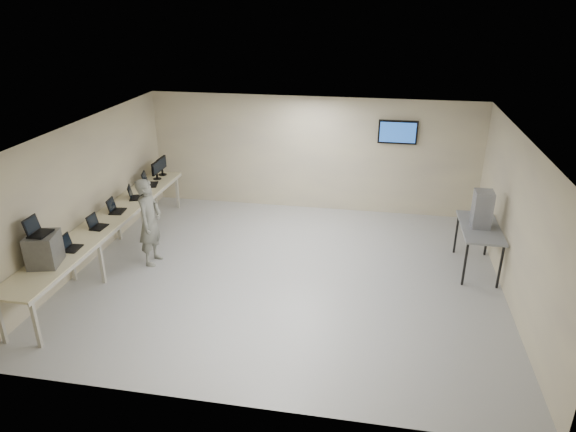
% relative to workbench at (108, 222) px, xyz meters
% --- Properties ---
extents(room, '(8.01, 7.01, 2.81)m').
position_rel_workbench_xyz_m(room, '(3.62, 0.06, 0.58)').
color(room, '#AEAEAD').
rests_on(room, ground).
extents(workbench, '(0.76, 6.00, 0.90)m').
position_rel_workbench_xyz_m(workbench, '(0.00, 0.00, 0.00)').
color(workbench, beige).
rests_on(workbench, ground).
extents(equipment_box, '(0.56, 0.61, 0.54)m').
position_rel_workbench_xyz_m(equipment_box, '(-0.06, -1.90, 0.34)').
color(equipment_box, slate).
rests_on(equipment_box, workbench).
extents(laptop_on_box, '(0.31, 0.37, 0.29)m').
position_rel_workbench_xyz_m(laptop_on_box, '(-0.12, -1.90, 0.69)').
color(laptop_on_box, black).
rests_on(laptop_on_box, equipment_box).
extents(laptop_0, '(0.29, 0.34, 0.26)m').
position_rel_workbench_xyz_m(laptop_0, '(0.00, -1.33, 0.14)').
color(laptop_0, black).
rests_on(laptop_0, workbench).
extents(laptop_1, '(0.28, 0.34, 0.26)m').
position_rel_workbench_xyz_m(laptop_1, '(-0.01, -0.42, 0.14)').
color(laptop_1, black).
rests_on(laptop_1, workbench).
extents(laptop_2, '(0.33, 0.38, 0.28)m').
position_rel_workbench_xyz_m(laptop_2, '(-0.03, 0.37, 0.15)').
color(laptop_2, black).
rests_on(laptop_2, workbench).
extents(laptop_3, '(0.39, 0.42, 0.27)m').
position_rel_workbench_xyz_m(laptop_3, '(-0.00, 1.15, 0.14)').
color(laptop_3, black).
rests_on(laptop_3, workbench).
extents(laptop_4, '(0.42, 0.46, 0.31)m').
position_rel_workbench_xyz_m(laptop_4, '(-0.04, 2.00, 0.15)').
color(laptop_4, black).
rests_on(laptop_4, workbench).
extents(monitor_near, '(0.19, 0.44, 0.43)m').
position_rel_workbench_xyz_m(monitor_near, '(-0.01, 2.43, 0.33)').
color(monitor_near, black).
rests_on(monitor_near, workbench).
extents(monitor_far, '(0.20, 0.45, 0.44)m').
position_rel_workbench_xyz_m(monitor_far, '(-0.01, 2.75, 0.34)').
color(monitor_far, black).
rests_on(monitor_far, workbench).
extents(soldier, '(0.43, 0.65, 1.77)m').
position_rel_workbench_xyz_m(soldier, '(0.86, 0.04, 0.06)').
color(soldier, '#585A4E').
rests_on(soldier, ground).
extents(side_table, '(0.72, 1.53, 0.92)m').
position_rel_workbench_xyz_m(side_table, '(7.19, 0.88, 0.02)').
color(side_table, slate).
rests_on(side_table, ground).
extents(storage_bins, '(0.34, 0.37, 0.71)m').
position_rel_workbench_xyz_m(storage_bins, '(7.17, 0.88, 0.45)').
color(storage_bins, gray).
rests_on(storage_bins, side_table).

